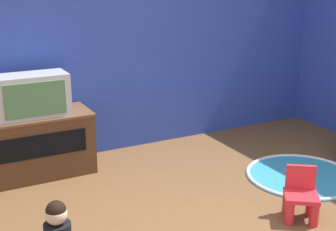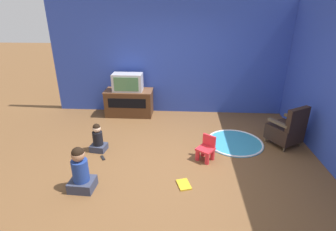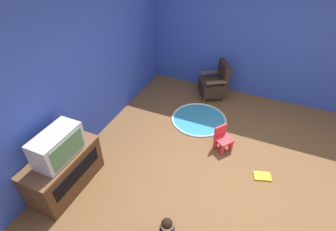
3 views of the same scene
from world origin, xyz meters
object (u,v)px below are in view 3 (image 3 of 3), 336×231
(yellow_kid_chair, at_px, (223,140))
(book, at_px, (262,176))
(tv_cabinet, at_px, (64,170))
(black_armchair, at_px, (214,84))
(television, at_px, (58,146))

(yellow_kid_chair, height_order, book, yellow_kid_chair)
(tv_cabinet, height_order, book, tv_cabinet)
(tv_cabinet, bearing_deg, black_armchair, -21.98)
(yellow_kid_chair, relative_size, book, 1.44)
(black_armchair, bearing_deg, television, -52.89)
(television, bearing_deg, yellow_kid_chair, -47.54)
(book, bearing_deg, yellow_kid_chair, -44.39)
(tv_cabinet, distance_m, television, 0.52)
(television, relative_size, black_armchair, 0.84)
(tv_cabinet, height_order, television, television)
(television, relative_size, yellow_kid_chair, 1.58)
(yellow_kid_chair, bearing_deg, tv_cabinet, 167.17)
(television, bearing_deg, book, -62.92)
(tv_cabinet, relative_size, television, 1.64)
(tv_cabinet, height_order, black_armchair, black_armchair)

